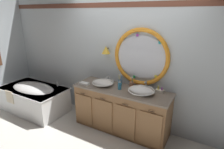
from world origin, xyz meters
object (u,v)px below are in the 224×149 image
object	(u,v)px
folded_hand_towel	(84,83)
toiletry_basket	(160,91)
toothbrush_holder_right	(132,84)
soap_dispenser	(119,86)
bathtub	(34,97)
sink_basin_right	(141,90)
sink_basin_left	(103,83)
toothbrush_holder_left	(120,82)

from	to	relation	value
folded_hand_towel	toiletry_basket	distance (m)	1.44
toothbrush_holder_right	soap_dispenser	world-z (taller)	toothbrush_holder_right
toothbrush_holder_right	bathtub	bearing A→B (deg)	-166.89
sink_basin_right	folded_hand_towel	distance (m)	1.14
sink_basin_left	folded_hand_towel	bearing A→B (deg)	-158.85
bathtub	sink_basin_right	size ratio (longest dim) A/B	3.28
toothbrush_holder_left	soap_dispenser	xyz separation A→B (m)	(0.09, -0.20, 0.01)
sink_basin_left	toiletry_basket	distance (m)	1.07
bathtub	folded_hand_towel	world-z (taller)	folded_hand_towel
bathtub	sink_basin_left	bearing A→B (deg)	10.83
bathtub	toothbrush_holder_left	bearing A→B (deg)	14.77
sink_basin_right	soap_dispenser	world-z (taller)	soap_dispenser
toiletry_basket	toothbrush_holder_right	bearing A→B (deg)	-175.08
sink_basin_left	sink_basin_right	xyz separation A→B (m)	(0.79, 0.00, 0.01)
soap_dispenser	toiletry_basket	world-z (taller)	soap_dispenser
sink_basin_right	toiletry_basket	xyz separation A→B (m)	(0.26, 0.24, -0.04)
toothbrush_holder_left	toothbrush_holder_right	distance (m)	0.24
toothbrush_holder_left	toiletry_basket	bearing A→B (deg)	3.12
soap_dispenser	folded_hand_towel	xyz separation A→B (m)	(-0.71, -0.13, -0.05)
bathtub	toothbrush_holder_left	size ratio (longest dim) A/B	6.89
folded_hand_towel	toothbrush_holder_left	bearing A→B (deg)	27.85
bathtub	toiletry_basket	world-z (taller)	toiletry_basket
sink_basin_left	toothbrush_holder_left	bearing A→B (deg)	35.30
bathtub	sink_basin_left	size ratio (longest dim) A/B	3.66
sink_basin_right	folded_hand_towel	bearing A→B (deg)	-173.23
sink_basin_right	toothbrush_holder_right	bearing A→B (deg)	144.52
toothbrush_holder_right	toiletry_basket	world-z (taller)	toothbrush_holder_right
toothbrush_holder_left	toothbrush_holder_right	xyz separation A→B (m)	(0.24, -0.00, 0.00)
toothbrush_holder_left	folded_hand_towel	size ratio (longest dim) A/B	1.11
bathtub	sink_basin_left	xyz separation A→B (m)	(1.68, 0.32, 0.56)
folded_hand_towel	toothbrush_holder_right	bearing A→B (deg)	20.60
sink_basin_left	sink_basin_right	bearing A→B (deg)	0.00
toothbrush_holder_left	folded_hand_towel	distance (m)	0.70
sink_basin_right	soap_dispenser	bearing A→B (deg)	-178.98
sink_basin_right	toothbrush_holder_right	distance (m)	0.33
sink_basin_left	folded_hand_towel	size ratio (longest dim) A/B	2.09
bathtub	toothbrush_holder_left	world-z (taller)	toothbrush_holder_left
bathtub	sink_basin_left	world-z (taller)	sink_basin_left
sink_basin_right	toothbrush_holder_right	xyz separation A→B (m)	(-0.27, 0.19, -0.00)
sink_basin_left	toothbrush_holder_left	xyz separation A→B (m)	(0.27, 0.19, -0.00)
sink_basin_left	toothbrush_holder_left	distance (m)	0.34
bathtub	soap_dispenser	xyz separation A→B (m)	(2.05, 0.31, 0.57)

